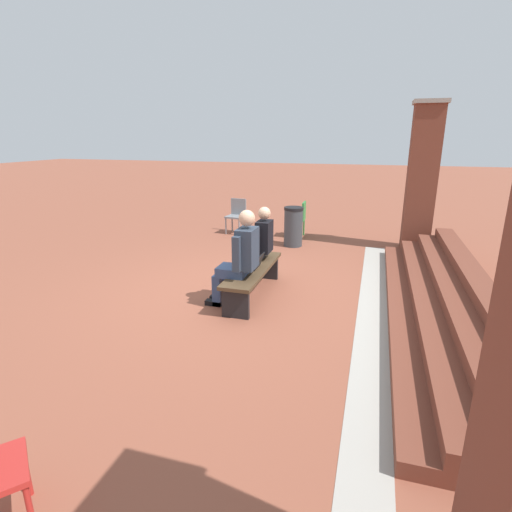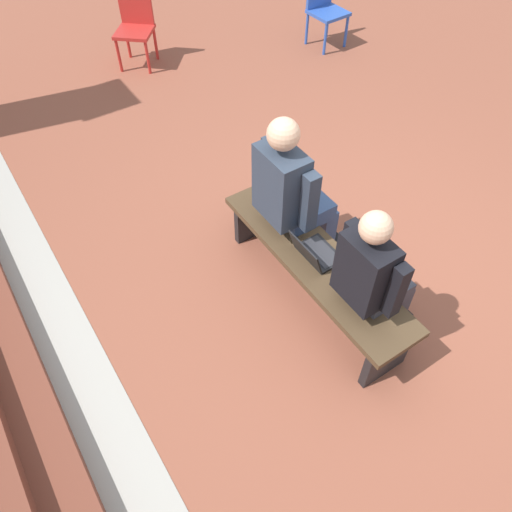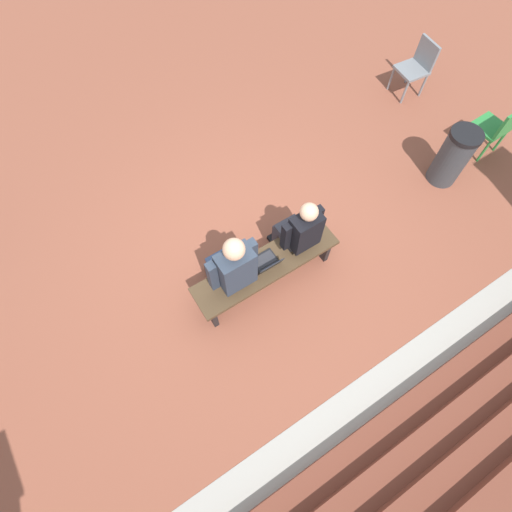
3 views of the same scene
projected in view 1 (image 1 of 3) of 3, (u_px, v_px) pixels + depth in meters
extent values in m
plane|color=brown|center=(235.00, 290.00, 6.28)|extent=(60.00, 60.00, 0.00)
cube|color=#A8A399|center=(372.00, 309.00, 5.59)|extent=(6.69, 0.40, 0.01)
cube|color=brown|center=(435.00, 311.00, 5.35)|extent=(5.89, 1.20, 0.15)
cube|color=brown|center=(448.00, 302.00, 5.27)|extent=(5.89, 0.90, 0.15)
cube|color=brown|center=(463.00, 293.00, 5.18)|extent=(5.89, 0.60, 0.15)
cube|color=brown|center=(477.00, 283.00, 5.10)|extent=(5.89, 0.30, 0.15)
cube|color=brown|center=(421.00, 180.00, 8.16)|extent=(0.56, 0.56, 2.92)
cube|color=gray|center=(431.00, 102.00, 7.73)|extent=(0.64, 0.64, 0.08)
cube|color=#4C3823|center=(253.00, 269.00, 5.95)|extent=(1.80, 0.44, 0.05)
cube|color=black|center=(267.00, 267.00, 6.75)|extent=(0.06, 0.37, 0.40)
cube|color=black|center=(235.00, 304.00, 5.28)|extent=(0.06, 0.37, 0.40)
cube|color=#383842|center=(252.00, 255.00, 6.41)|extent=(0.30, 0.36, 0.12)
cube|color=#383842|center=(244.00, 268.00, 6.61)|extent=(0.10, 0.11, 0.45)
cube|color=black|center=(241.00, 279.00, 6.68)|extent=(0.10, 0.21, 0.06)
cube|color=#383842|center=(240.00, 271.00, 6.46)|extent=(0.10, 0.11, 0.45)
cube|color=black|center=(238.00, 282.00, 6.53)|extent=(0.10, 0.21, 0.06)
cube|color=black|center=(264.00, 237.00, 6.26)|extent=(0.34, 0.21, 0.50)
cube|color=maroon|center=(257.00, 238.00, 6.30)|extent=(0.04, 0.01, 0.30)
cube|color=black|center=(264.00, 234.00, 6.48)|extent=(0.08, 0.09, 0.42)
cube|color=black|center=(257.00, 241.00, 6.09)|extent=(0.08, 0.09, 0.42)
sphere|color=#DBAD89|center=(264.00, 213.00, 6.15)|extent=(0.20, 0.20, 0.20)
cube|color=#384C75|center=(232.00, 271.00, 5.60)|extent=(0.34, 0.40, 0.14)
cube|color=#384C75|center=(222.00, 286.00, 5.82)|extent=(0.11, 0.12, 0.45)
cube|color=black|center=(218.00, 298.00, 5.89)|extent=(0.11, 0.24, 0.07)
cube|color=#384C75|center=(217.00, 291.00, 5.65)|extent=(0.11, 0.12, 0.45)
cube|color=black|center=(214.00, 303.00, 5.72)|extent=(0.11, 0.24, 0.07)
cube|color=#2D3847|center=(247.00, 248.00, 5.44)|extent=(0.38, 0.24, 0.56)
cube|color=#2D3847|center=(248.00, 245.00, 5.68)|extent=(0.09, 0.10, 0.48)
cube|color=#2D3847|center=(236.00, 254.00, 5.24)|extent=(0.09, 0.10, 0.48)
sphere|color=#DBAD89|center=(247.00, 218.00, 5.32)|extent=(0.22, 0.22, 0.22)
cube|color=black|center=(250.00, 267.00, 5.94)|extent=(0.32, 0.22, 0.02)
cube|color=#2D2D33|center=(250.00, 266.00, 5.94)|extent=(0.29, 0.15, 0.00)
cube|color=black|center=(259.00, 261.00, 5.87)|extent=(0.32, 0.07, 0.19)
cube|color=#33519E|center=(259.00, 261.00, 5.87)|extent=(0.28, 0.06, 0.17)
cube|color=gray|center=(235.00, 217.00, 9.84)|extent=(0.46, 0.46, 0.04)
cube|color=gray|center=(239.00, 207.00, 9.94)|extent=(0.08, 0.40, 0.40)
cylinder|color=gray|center=(226.00, 226.00, 9.80)|extent=(0.04, 0.04, 0.40)
cylinder|color=gray|center=(239.00, 227.00, 9.67)|extent=(0.04, 0.04, 0.40)
cylinder|color=gray|center=(232.00, 223.00, 10.12)|extent=(0.04, 0.04, 0.40)
cylinder|color=gray|center=(245.00, 224.00, 9.99)|extent=(0.04, 0.04, 0.40)
cube|color=#2D893D|center=(296.00, 219.00, 9.52)|extent=(0.44, 0.44, 0.04)
cube|color=#2D893D|center=(304.00, 211.00, 9.41)|extent=(0.40, 0.05, 0.40)
cylinder|color=#2D893D|center=(289.00, 226.00, 9.79)|extent=(0.04, 0.04, 0.40)
cylinder|color=#2D893D|center=(287.00, 229.00, 9.46)|extent=(0.04, 0.04, 0.40)
cylinder|color=#2D893D|center=(304.00, 227.00, 9.71)|extent=(0.04, 0.04, 0.40)
cylinder|color=#2D893D|center=(302.00, 230.00, 9.37)|extent=(0.04, 0.04, 0.40)
cylinder|color=red|center=(30.00, 512.00, 2.36)|extent=(0.04, 0.04, 0.40)
cylinder|color=red|center=(26.00, 470.00, 2.65)|extent=(0.04, 0.04, 0.40)
cylinder|color=#383D42|center=(293.00, 228.00, 8.71)|extent=(0.40, 0.40, 0.80)
cylinder|color=black|center=(294.00, 209.00, 8.58)|extent=(0.42, 0.42, 0.06)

